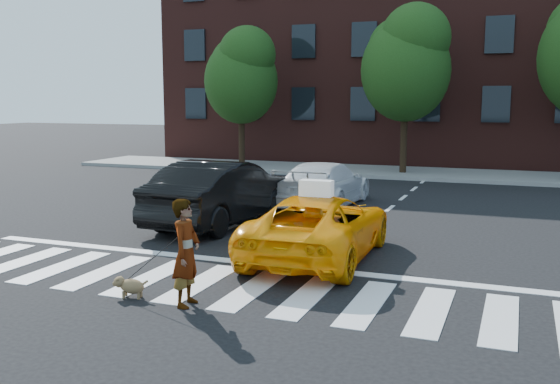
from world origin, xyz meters
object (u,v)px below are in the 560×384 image
(taxi, at_px, (319,226))
(white_suv, at_px, (324,184))
(tree_mid, at_px, (407,59))
(woman, at_px, (186,253))
(dog, at_px, (129,286))
(black_sedan, at_px, (222,192))
(tree_left, at_px, (242,72))

(taxi, xyz_separation_m, white_suv, (-1.75, 6.00, 0.03))
(tree_mid, relative_size, taxi, 1.51)
(taxi, height_order, woman, woman)
(tree_mid, height_order, white_suv, tree_mid)
(dog, bearing_deg, black_sedan, 89.59)
(tree_mid, height_order, dog, tree_mid)
(tree_mid, xyz_separation_m, black_sedan, (-2.53, -12.08, -4.02))
(white_suv, distance_m, woman, 9.63)
(tree_mid, distance_m, woman, 18.53)
(tree_left, bearing_deg, tree_mid, -0.00)
(white_suv, bearing_deg, tree_mid, -95.26)
(taxi, xyz_separation_m, dog, (-2.09, -3.61, -0.45))
(tree_left, height_order, black_sedan, tree_left)
(tree_left, xyz_separation_m, woman, (7.35, -18.10, -3.59))
(woman, bearing_deg, white_suv, -1.09)
(tree_mid, relative_size, dog, 11.68)
(white_suv, relative_size, woman, 2.76)
(tree_left, height_order, tree_mid, tree_mid)
(dog, bearing_deg, tree_mid, 73.43)
(black_sedan, xyz_separation_m, woman, (2.38, -6.02, 0.02))
(white_suv, relative_size, dog, 7.69)
(black_sedan, height_order, woman, woman)
(woman, relative_size, dog, 2.79)
(taxi, relative_size, woman, 2.76)
(tree_mid, distance_m, taxi, 15.12)
(tree_left, xyz_separation_m, taxi, (8.37, -14.50, -3.79))
(taxi, bearing_deg, tree_left, -61.24)
(black_sedan, distance_m, dog, 6.20)
(tree_left, relative_size, white_suv, 1.39)
(woman, bearing_deg, dog, 85.05)
(tree_mid, height_order, taxi, tree_mid)
(tree_mid, bearing_deg, taxi, -86.58)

